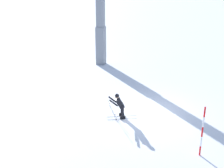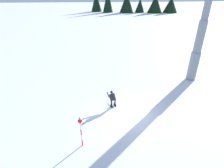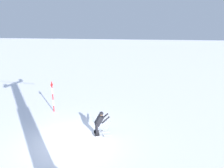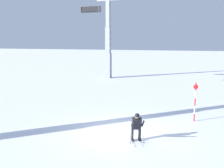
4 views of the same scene
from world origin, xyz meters
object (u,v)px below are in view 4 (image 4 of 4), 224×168
(lift_tower_far, at_px, (108,44))
(trail_marker_pole, at_px, (195,101))
(chairlift_seat_middle, at_px, (90,9))
(skier_carving_main, at_px, (137,125))

(lift_tower_far, relative_size, trail_marker_pole, 4.42)
(lift_tower_far, relative_size, chairlift_seat_middle, 4.29)
(skier_carving_main, xyz_separation_m, lift_tower_far, (20.17, 9.30, 3.52))
(skier_carving_main, distance_m, trail_marker_pole, 4.97)
(trail_marker_pole, bearing_deg, lift_tower_far, 36.39)
(skier_carving_main, bearing_deg, trail_marker_pole, -28.39)
(skier_carving_main, bearing_deg, lift_tower_far, 24.76)
(lift_tower_far, distance_m, chairlift_seat_middle, 6.44)
(skier_carving_main, xyz_separation_m, chairlift_seat_middle, (14.96, 9.30, 7.30))
(skier_carving_main, relative_size, trail_marker_pole, 0.73)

